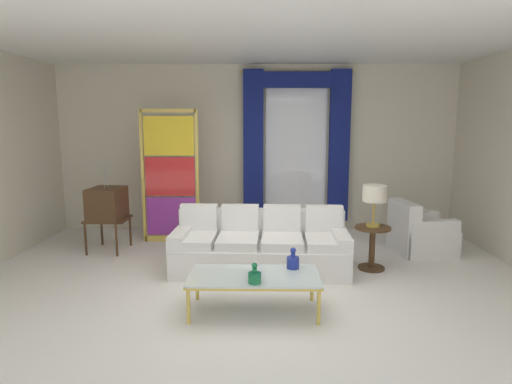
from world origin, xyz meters
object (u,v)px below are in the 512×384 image
at_px(peacock_figurine, 187,234).
at_px(round_side_table, 372,244).
at_px(bottle_blue_decanter, 293,261).
at_px(couch_white_long, 261,247).
at_px(bottle_crystal_tall, 255,276).
at_px(table_lamp_brass, 374,195).
at_px(stained_glass_divider, 170,179).
at_px(coffee_table, 254,278).
at_px(armchair_white, 419,234).
at_px(vintage_tv, 107,205).

bearing_deg(peacock_figurine, round_side_table, -20.02).
height_order(bottle_blue_decanter, peacock_figurine, bottle_blue_decanter).
bearing_deg(bottle_blue_decanter, couch_white_long, 107.49).
xyz_separation_m(bottle_blue_decanter, round_side_table, (1.16, 1.16, -0.13)).
distance_m(bottle_crystal_tall, table_lamp_brass, 2.32).
bearing_deg(bottle_crystal_tall, stained_glass_divider, 116.13).
bearing_deg(round_side_table, coffee_table, -139.13).
bearing_deg(peacock_figurine, bottle_blue_decanter, -54.33).
relative_size(bottle_blue_decanter, round_side_table, 0.40).
bearing_deg(bottle_crystal_tall, coffee_table, 92.58).
bearing_deg(couch_white_long, armchair_white, 18.05).
height_order(bottle_crystal_tall, vintage_tv, vintage_tv).
distance_m(bottle_crystal_tall, vintage_tv, 3.36).
height_order(bottle_blue_decanter, round_side_table, bottle_blue_decanter).
distance_m(bottle_blue_decanter, bottle_crystal_tall, 0.61).
bearing_deg(coffee_table, bottle_blue_decanter, 26.87).
distance_m(coffee_table, table_lamp_brass, 2.20).
bearing_deg(bottle_crystal_tall, round_side_table, 45.48).
bearing_deg(coffee_table, table_lamp_brass, 40.87).
height_order(bottle_blue_decanter, stained_glass_divider, stained_glass_divider).
height_order(couch_white_long, peacock_figurine, couch_white_long).
xyz_separation_m(peacock_figurine, table_lamp_brass, (2.70, -0.98, 0.81)).
bearing_deg(vintage_tv, coffee_table, -43.33).
distance_m(coffee_table, vintage_tv, 3.20).
height_order(peacock_figurine, round_side_table, round_side_table).
xyz_separation_m(bottle_crystal_tall, vintage_tv, (-2.33, 2.41, 0.25)).
relative_size(couch_white_long, stained_glass_divider, 1.08).
bearing_deg(bottle_crystal_tall, vintage_tv, 133.93).
bearing_deg(vintage_tv, round_side_table, -11.73).
height_order(armchair_white, peacock_figurine, armchair_white).
bearing_deg(round_side_table, vintage_tv, 168.27).
xyz_separation_m(stained_glass_divider, round_side_table, (3.02, -1.34, -0.70)).
xyz_separation_m(coffee_table, peacock_figurine, (-1.11, 2.36, -0.16)).
relative_size(bottle_blue_decanter, vintage_tv, 0.17).
bearing_deg(round_side_table, peacock_figurine, 159.98).
relative_size(bottle_blue_decanter, peacock_figurine, 0.39).
height_order(vintage_tv, armchair_white, vintage_tv).
distance_m(vintage_tv, stained_glass_divider, 1.08).
distance_m(coffee_table, stained_glass_divider, 3.14).
relative_size(bottle_crystal_tall, stained_glass_divider, 0.10).
height_order(bottle_crystal_tall, armchair_white, armchair_white).
relative_size(coffee_table, stained_glass_divider, 0.63).
bearing_deg(stained_glass_divider, coffee_table, -62.15).
bearing_deg(stained_glass_divider, couch_white_long, -42.11).
distance_m(couch_white_long, armchair_white, 2.56).
height_order(bottle_blue_decanter, bottle_crystal_tall, bottle_blue_decanter).
bearing_deg(vintage_tv, couch_white_long, -19.11).
height_order(vintage_tv, round_side_table, vintage_tv).
bearing_deg(table_lamp_brass, bottle_crystal_tall, -134.52).
bearing_deg(round_side_table, stained_glass_divider, 156.08).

